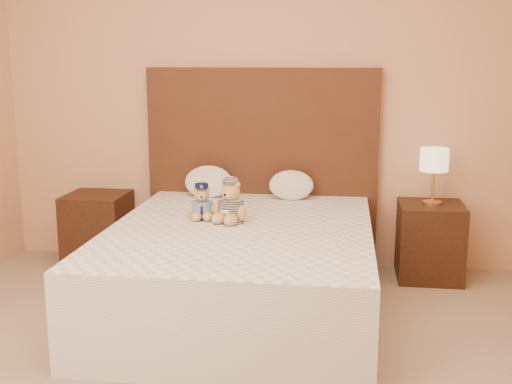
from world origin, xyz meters
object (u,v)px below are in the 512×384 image
bed (241,269)px  lamp (434,163)px  nightstand_right (430,241)px  pillow_right (291,184)px  teddy_police (202,201)px  teddy_prisoner (231,201)px  nightstand_left (98,229)px  pillow_left (208,180)px

bed → lamp: bearing=32.6°
bed → nightstand_right: size_ratio=3.64×
bed → pillow_right: size_ratio=6.14×
teddy_police → teddy_prisoner: (0.20, -0.06, 0.02)m
nightstand_left → pillow_right: (1.49, 0.03, 0.39)m
teddy_police → pillow_right: 0.85m
nightstand_left → pillow_right: 1.54m
bed → teddy_police: bearing=150.6°
nightstand_left → lamp: lamp is taller
nightstand_right → pillow_left: (-1.63, 0.03, 0.40)m
pillow_left → pillow_right: bearing=0.0°
nightstand_left → teddy_prisoner: size_ratio=2.02×
teddy_police → lamp: bearing=11.5°
nightstand_right → teddy_prisoner: teddy_prisoner is taller
lamp → pillow_right: bearing=178.3°
bed → lamp: lamp is taller
nightstand_right → teddy_police: bearing=-157.1°
pillow_right → pillow_left: bearing=180.0°
lamp → pillow_right: 1.02m
nightstand_right → bed: bearing=-147.4°
nightstand_left → teddy_police: size_ratio=2.39×
lamp → teddy_police: bearing=-157.1°
bed → nightstand_right: 1.48m
lamp → pillow_right: size_ratio=1.23×
nightstand_right → pillow_left: 1.68m
nightstand_left → pillow_left: pillow_left is taller
lamp → teddy_prisoner: bearing=-152.1°
bed → pillow_right: bearing=73.7°
lamp → pillow_right: (-1.01, 0.03, -0.18)m
nightstand_left → teddy_prisoner: bearing=-30.9°
nightstand_left → nightstand_right: 2.50m
lamp → pillow_right: lamp is taller
teddy_prisoner → pillow_left: 0.79m
teddy_police → pillow_left: bearing=87.3°
nightstand_right → lamp: lamp is taller
bed → pillow_left: (-0.38, 0.83, 0.40)m
lamp → pillow_left: bearing=178.9°
nightstand_right → teddy_prisoner: size_ratio=2.02×
nightstand_right → teddy_prisoner: bearing=-152.1°
nightstand_left → nightstand_right: bearing=0.0°
teddy_police → bed: bearing=-40.7°
nightstand_right → lamp: 0.57m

